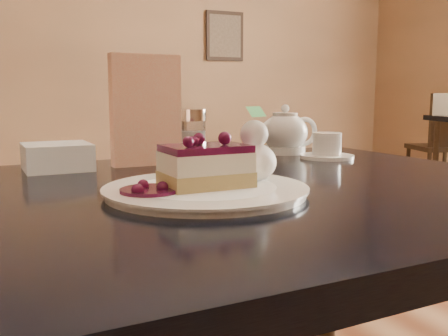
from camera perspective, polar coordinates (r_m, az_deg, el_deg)
name	(u,v)px	position (r m, az deg, el deg)	size (l,w,h in m)	color
main_table	(192,239)	(0.82, -3.62, -8.07)	(1.32, 0.92, 0.79)	black
dessert_plate	(206,191)	(0.75, -2.10, -2.60)	(0.30, 0.30, 0.01)	white
cheesecake_slice	(206,166)	(0.75, -2.12, 0.21)	(0.13, 0.10, 0.06)	tan
whipped_cream	(254,162)	(0.80, 3.44, 0.69)	(0.07, 0.07, 0.06)	white
berry_sauce	(150,190)	(0.71, -8.50, -2.55)	(0.08, 0.08, 0.01)	#45062C
tea_set	(293,136)	(1.26, 7.85, 3.60)	(0.22, 0.24, 0.11)	white
menu_card	(146,110)	(1.07, -8.92, 6.51)	(0.15, 0.03, 0.23)	#FDECBF
sugar_shaker	(193,134)	(1.16, -3.59, 3.92)	(0.06, 0.06, 0.12)	white
napkin_stack	(57,157)	(1.05, -18.54, 1.24)	(0.13, 0.13, 0.05)	white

